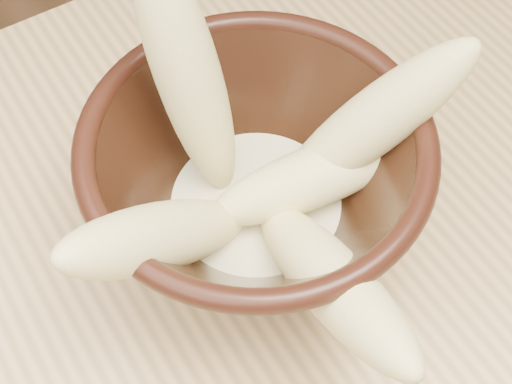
% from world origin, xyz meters
% --- Properties ---
extents(bowl, '(0.22, 0.22, 0.12)m').
position_xyz_m(bowl, '(-0.22, 0.10, 0.82)').
color(bowl, black).
rests_on(bowl, table).
extents(milk_puddle, '(0.13, 0.13, 0.02)m').
position_xyz_m(milk_puddle, '(-0.22, 0.10, 0.79)').
color(milk_puddle, beige).
rests_on(milk_puddle, bowl).
extents(banana_upright, '(0.06, 0.10, 0.19)m').
position_xyz_m(banana_upright, '(-0.24, 0.15, 0.89)').
color(banana_upright, '#D4C77D').
rests_on(banana_upright, bowl).
extents(banana_left, '(0.15, 0.07, 0.13)m').
position_xyz_m(banana_left, '(-0.30, 0.08, 0.85)').
color(banana_left, '#D4C77D').
rests_on(banana_left, bowl).
extents(banana_right, '(0.15, 0.09, 0.15)m').
position_xyz_m(banana_right, '(-0.15, 0.08, 0.86)').
color(banana_right, '#D4C77D').
rests_on(banana_right, bowl).
extents(banana_across, '(0.15, 0.07, 0.05)m').
position_xyz_m(banana_across, '(-0.18, 0.08, 0.82)').
color(banana_across, '#D4C77D').
rests_on(banana_across, bowl).
extents(banana_front, '(0.06, 0.18, 0.12)m').
position_xyz_m(banana_front, '(-0.22, 0.01, 0.84)').
color(banana_front, '#D4C77D').
rests_on(banana_front, bowl).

